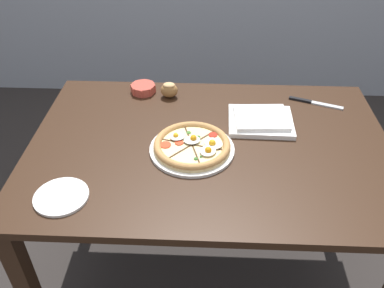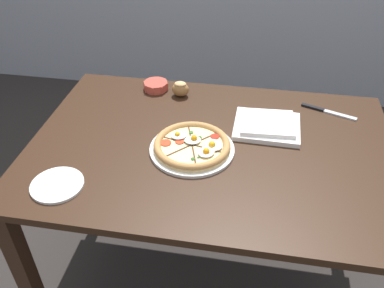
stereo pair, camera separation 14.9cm
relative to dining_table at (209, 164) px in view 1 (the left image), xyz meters
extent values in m
plane|color=#2D2826|center=(0.00, 0.00, -0.68)|extent=(12.00, 12.00, 0.00)
cube|color=#331E11|center=(0.00, 0.00, 0.09)|extent=(1.37, 0.93, 0.03)
cube|color=#331E11|center=(-0.64, 0.42, -0.30)|extent=(0.06, 0.06, 0.75)
cube|color=#331E11|center=(0.64, 0.42, -0.30)|extent=(0.06, 0.06, 0.75)
cylinder|color=white|center=(-0.07, -0.05, 0.11)|extent=(0.31, 0.31, 0.01)
cylinder|color=#E5C684|center=(-0.07, -0.05, 0.12)|extent=(0.28, 0.28, 0.01)
cylinder|color=beige|center=(-0.07, -0.05, 0.13)|extent=(0.24, 0.24, 0.00)
torus|color=tan|center=(-0.07, -0.05, 0.13)|extent=(0.28, 0.28, 0.03)
cube|color=#472D19|center=(-0.12, -0.03, 0.13)|extent=(0.12, 0.03, 0.00)
cube|color=#472D19|center=(-0.11, -0.09, 0.13)|extent=(0.09, 0.09, 0.00)
cube|color=#472D19|center=(-0.05, -0.10, 0.13)|extent=(0.04, 0.12, 0.00)
cube|color=#472D19|center=(-0.01, -0.06, 0.13)|extent=(0.12, 0.03, 0.00)
cube|color=#472D19|center=(-0.02, 0.00, 0.13)|extent=(0.09, 0.09, 0.00)
cube|color=#472D19|center=(-0.08, 0.01, 0.13)|extent=(0.04, 0.12, 0.00)
cylinder|color=red|center=(-0.11, -0.04, 0.13)|extent=(0.03, 0.03, 0.00)
cylinder|color=red|center=(0.01, 0.02, 0.13)|extent=(0.03, 0.03, 0.00)
cylinder|color=red|center=(-0.16, -0.05, 0.13)|extent=(0.04, 0.04, 0.00)
ellipsoid|color=white|center=(-0.01, -0.09, 0.13)|extent=(0.08, 0.08, 0.01)
sphere|color=orange|center=(-0.01, -0.09, 0.14)|extent=(0.02, 0.02, 0.02)
ellipsoid|color=white|center=(0.01, -0.04, 0.13)|extent=(0.09, 0.09, 0.01)
sphere|color=#F4AD1E|center=(0.01, -0.05, 0.14)|extent=(0.03, 0.03, 0.03)
ellipsoid|color=white|center=(-0.07, -0.03, 0.13)|extent=(0.07, 0.07, 0.01)
sphere|color=orange|center=(-0.06, -0.03, 0.14)|extent=(0.02, 0.02, 0.02)
ellipsoid|color=white|center=(-0.12, -0.01, 0.13)|extent=(0.07, 0.07, 0.01)
sphere|color=#F4AD1E|center=(-0.13, -0.01, 0.14)|extent=(0.02, 0.02, 0.02)
cylinder|color=#2D5B1E|center=(0.01, -0.09, 0.13)|extent=(0.01, 0.01, 0.00)
cylinder|color=#2D5B1E|center=(-0.08, -0.03, 0.13)|extent=(0.01, 0.01, 0.00)
cylinder|color=#2D5B1E|center=(-0.05, -0.13, 0.13)|extent=(0.01, 0.01, 0.00)
cylinder|color=#2D5B1E|center=(-0.03, -0.12, 0.13)|extent=(0.01, 0.01, 0.00)
cylinder|color=#386B23|center=(-0.08, 0.03, 0.13)|extent=(0.02, 0.02, 0.00)
cylinder|color=#2D5B1E|center=(-0.05, 0.00, 0.13)|extent=(0.02, 0.02, 0.00)
cylinder|color=#2D5B1E|center=(-0.06, -0.04, 0.13)|extent=(0.02, 0.02, 0.00)
cylinder|color=#2D5B1E|center=(-0.06, -0.03, 0.13)|extent=(0.02, 0.02, 0.00)
cylinder|color=#C64C3D|center=(-0.31, 0.37, 0.12)|extent=(0.11, 0.11, 0.04)
cylinder|color=gold|center=(-0.31, 0.37, 0.12)|extent=(0.09, 0.09, 0.02)
cylinder|color=#C64C3D|center=(-0.25, 0.37, 0.12)|extent=(0.01, 0.01, 0.04)
cylinder|color=#C64C3D|center=(-0.27, 0.41, 0.12)|extent=(0.01, 0.01, 0.04)
cylinder|color=#C64C3D|center=(-0.31, 0.43, 0.12)|extent=(0.01, 0.01, 0.04)
cylinder|color=#C64C3D|center=(-0.34, 0.41, 0.12)|extent=(0.01, 0.01, 0.04)
cylinder|color=#C64C3D|center=(-0.36, 0.37, 0.12)|extent=(0.01, 0.01, 0.04)
cylinder|color=#C64C3D|center=(-0.34, 0.33, 0.12)|extent=(0.01, 0.01, 0.04)
cylinder|color=#C64C3D|center=(-0.31, 0.32, 0.12)|extent=(0.01, 0.01, 0.04)
cylinder|color=#C64C3D|center=(-0.27, 0.33, 0.12)|extent=(0.01, 0.01, 0.04)
cube|color=white|center=(0.20, 0.14, 0.11)|extent=(0.26, 0.22, 0.02)
cube|color=white|center=(0.20, 0.14, 0.13)|extent=(0.22, 0.19, 0.02)
ellipsoid|color=#A3703D|center=(-0.18, 0.34, 0.13)|extent=(0.08, 0.06, 0.06)
ellipsoid|color=tan|center=(-0.18, 0.34, 0.16)|extent=(0.05, 0.04, 0.02)
cube|color=silver|center=(0.50, 0.29, 0.10)|extent=(0.13, 0.07, 0.01)
cube|color=black|center=(0.39, 0.33, 0.11)|extent=(0.10, 0.05, 0.01)
cylinder|color=white|center=(-0.48, -0.31, 0.11)|extent=(0.18, 0.18, 0.01)
camera|label=1|loc=(-0.01, -1.23, 1.03)|focal=38.00mm
camera|label=2|loc=(0.13, -1.21, 1.03)|focal=38.00mm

